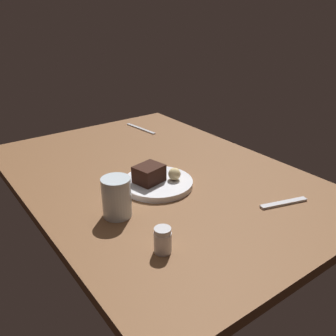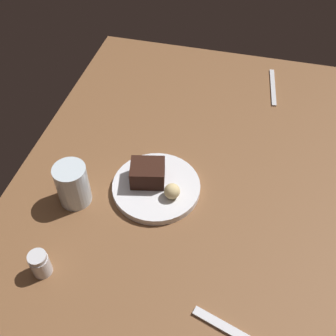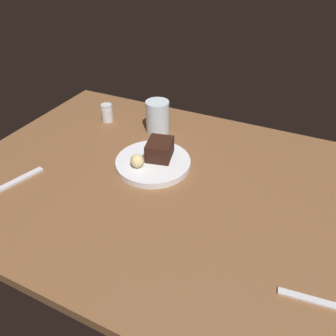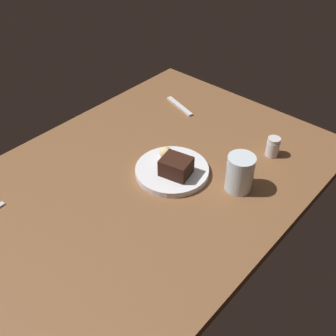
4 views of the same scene
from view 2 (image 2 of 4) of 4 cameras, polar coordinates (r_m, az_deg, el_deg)
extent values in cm
cube|color=brown|center=(108.86, 1.79, -1.10)|extent=(120.00, 84.00, 3.00)
cylinder|color=silver|center=(103.16, -1.65, -2.70)|extent=(22.20, 22.20, 1.90)
cube|color=black|center=(101.52, -2.87, -0.70)|extent=(8.72, 9.75, 5.34)
sphere|color=#DBC184|center=(98.59, 0.53, -3.25)|extent=(3.91, 3.91, 3.91)
cylinder|color=silver|center=(93.05, -17.38, -12.82)|extent=(4.19, 4.19, 5.18)
cylinder|color=silver|center=(90.39, -17.84, -11.81)|extent=(3.98, 3.98, 1.20)
cylinder|color=silver|center=(100.32, -13.19, -2.26)|extent=(7.91, 7.91, 11.13)
cube|color=silver|center=(86.58, 8.38, -21.38)|extent=(5.98, 14.89, 0.70)
cube|color=silver|center=(138.74, 14.45, 10.90)|extent=(19.03, 3.60, 0.50)
camera|label=1|loc=(0.85, -77.36, -13.87)|focal=39.34mm
camera|label=3|loc=(1.13, 43.63, 24.01)|focal=33.96mm
camera|label=4|loc=(1.55, -23.98, 45.01)|focal=43.33mm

